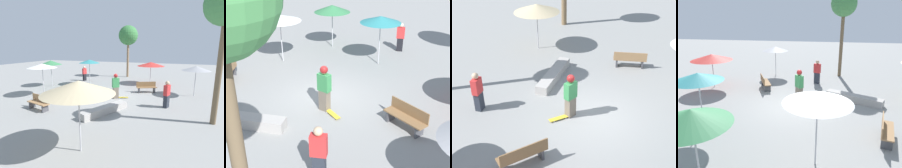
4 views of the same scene
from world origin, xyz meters
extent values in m
plane|color=gray|center=(0.00, 0.00, 0.00)|extent=(60.00, 60.00, 0.00)
cube|color=#726656|center=(0.88, -0.15, 0.40)|extent=(0.45, 0.44, 0.81)
cube|color=#388C4C|center=(0.88, -0.15, 1.14)|extent=(0.53, 0.51, 0.67)
sphere|color=#8C6647|center=(0.88, -0.15, 1.60)|extent=(0.26, 0.26, 0.26)
sphere|color=maroon|center=(0.88, -0.15, 1.64)|extent=(0.29, 0.29, 0.29)
cube|color=gold|center=(1.34, 0.06, 0.06)|extent=(0.82, 0.47, 0.02)
cylinder|color=silver|center=(1.54, 0.23, 0.03)|extent=(0.06, 0.05, 0.05)
cylinder|color=silver|center=(1.60, 0.07, 0.03)|extent=(0.06, 0.05, 0.05)
cylinder|color=silver|center=(1.08, 0.05, 0.03)|extent=(0.06, 0.05, 0.05)
cylinder|color=silver|center=(1.14, -0.11, 0.03)|extent=(0.06, 0.05, 0.05)
cube|color=#A8A39E|center=(1.29, -3.13, 0.20)|extent=(1.80, 3.05, 0.39)
cube|color=#47474C|center=(-1.95, -4.11, 0.20)|extent=(0.17, 0.40, 0.40)
cube|color=#47474C|center=(-3.16, -3.82, 0.20)|extent=(0.17, 0.40, 0.40)
cube|color=#9E754C|center=(-2.55, -3.96, 0.42)|extent=(1.66, 0.80, 0.05)
cube|color=#9E754C|center=(-2.51, -3.77, 0.65)|extent=(1.57, 0.41, 0.40)
cube|color=#47474C|center=(3.25, 2.54, 0.20)|extent=(0.24, 0.39, 0.40)
cube|color=#47474C|center=(2.12, 2.01, 0.20)|extent=(0.24, 0.39, 0.40)
cube|color=olive|center=(2.68, 2.27, 0.42)|extent=(1.63, 1.08, 0.05)
cube|color=olive|center=(2.60, 2.45, 0.65)|extent=(1.46, 0.72, 0.40)
cylinder|color=#B7B7BC|center=(1.89, -6.73, 1.19)|extent=(0.05, 0.05, 2.37)
cone|color=#C6B289|center=(1.89, -6.73, 2.31)|extent=(2.47, 2.47, 0.43)
cube|color=#282D38|center=(4.40, -0.93, 0.38)|extent=(0.36, 0.42, 0.76)
cube|color=red|center=(4.40, -0.93, 1.08)|extent=(0.40, 0.51, 0.63)
sphere|color=tan|center=(4.40, -0.93, 1.51)|extent=(0.25, 0.25, 0.25)
camera|label=1|loc=(4.86, -11.54, 3.57)|focal=28.00mm
camera|label=2|loc=(10.89, -1.86, 6.05)|focal=50.00mm
camera|label=3|loc=(2.15, 9.59, 7.14)|focal=50.00mm
camera|label=4|loc=(-10.37, -1.60, 4.54)|focal=35.00mm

